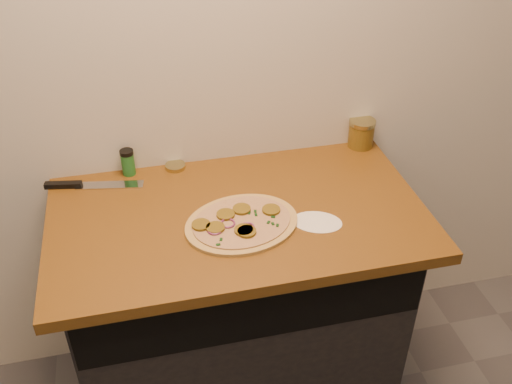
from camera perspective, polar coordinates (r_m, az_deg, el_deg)
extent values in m
cube|color=beige|center=(1.90, -4.17, 15.00)|extent=(4.00, 0.02, 2.70)
cube|color=black|center=(2.17, -1.77, -11.41)|extent=(1.10, 0.60, 0.86)
cube|color=brown|center=(1.84, -1.83, -2.43)|extent=(1.20, 0.70, 0.04)
cylinder|color=tan|center=(1.77, -1.43, -3.17)|extent=(0.42, 0.42, 0.01)
cylinder|color=#D4BD8B|center=(1.76, -1.44, -2.97)|extent=(0.36, 0.36, 0.00)
cylinder|color=brown|center=(1.78, -3.06, -2.26)|extent=(0.06, 0.06, 0.01)
cylinder|color=brown|center=(1.75, -5.53, -3.28)|extent=(0.06, 0.06, 0.01)
cylinder|color=brown|center=(1.71, -0.92, -3.98)|extent=(0.06, 0.06, 0.01)
cylinder|color=brown|center=(1.80, -1.44, -1.72)|extent=(0.06, 0.06, 0.01)
cylinder|color=brown|center=(1.80, 1.53, -1.79)|extent=(0.06, 0.06, 0.01)
cylinder|color=brown|center=(1.72, -1.23, -3.83)|extent=(0.06, 0.06, 0.01)
cylinder|color=brown|center=(1.73, -4.09, -3.58)|extent=(0.06, 0.06, 0.01)
torus|color=#702A58|center=(1.73, -4.14, -3.81)|extent=(0.05, 0.05, 0.01)
torus|color=#702A58|center=(1.73, -0.87, -3.53)|extent=(0.05, 0.05, 0.01)
torus|color=#702A58|center=(1.75, -2.84, -3.13)|extent=(0.05, 0.05, 0.01)
torus|color=#702A58|center=(1.79, -2.97, -2.10)|extent=(0.05, 0.05, 0.01)
cube|color=black|center=(1.80, -0.07, -1.93)|extent=(0.01, 0.01, 0.00)
cube|color=black|center=(1.72, -3.66, -3.95)|extent=(0.02, 0.01, 0.00)
cube|color=black|center=(1.78, -0.01, -2.28)|extent=(0.01, 0.01, 0.00)
cube|color=black|center=(1.79, -0.69, -2.10)|extent=(0.01, 0.02, 0.00)
cube|color=black|center=(1.78, 1.73, -2.51)|extent=(0.02, 0.01, 0.00)
cube|color=black|center=(1.79, 1.32, -2.18)|extent=(0.01, 0.01, 0.00)
cube|color=black|center=(1.75, 1.26, -3.05)|extent=(0.01, 0.02, 0.00)
cube|color=black|center=(1.68, -3.80, -5.27)|extent=(0.01, 0.01, 0.00)
cube|color=black|center=(1.69, -3.52, -4.75)|extent=(0.01, 0.01, 0.00)
cube|color=black|center=(1.83, 1.22, -1.32)|extent=(0.01, 0.01, 0.00)
cube|color=black|center=(1.74, 2.16, -3.34)|extent=(0.01, 0.02, 0.00)
cube|color=black|center=(1.75, 1.69, -3.19)|extent=(0.01, 0.01, 0.00)
cube|color=black|center=(1.73, -0.21, -3.76)|extent=(0.01, 0.02, 0.00)
cube|color=black|center=(1.74, -0.79, -3.46)|extent=(0.01, 0.02, 0.00)
cube|color=#B7BAC1|center=(2.01, -14.41, 0.67)|extent=(0.23, 0.08, 0.01)
cube|color=black|center=(2.04, -18.71, 0.68)|extent=(0.13, 0.05, 0.02)
cylinder|color=tan|center=(2.05, -8.07, 2.56)|extent=(0.09, 0.09, 0.02)
cylinder|color=#A02A10|center=(2.18, 10.46, 5.63)|extent=(0.09, 0.09, 0.09)
cylinder|color=tan|center=(2.16, 10.61, 6.87)|extent=(0.10, 0.10, 0.02)
cylinder|color=#206626|center=(2.03, -12.67, 2.75)|extent=(0.05, 0.05, 0.08)
cylinder|color=black|center=(2.01, -12.84, 3.89)|extent=(0.05, 0.05, 0.01)
cylinder|color=white|center=(1.79, 6.13, -3.00)|extent=(0.21, 0.21, 0.00)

